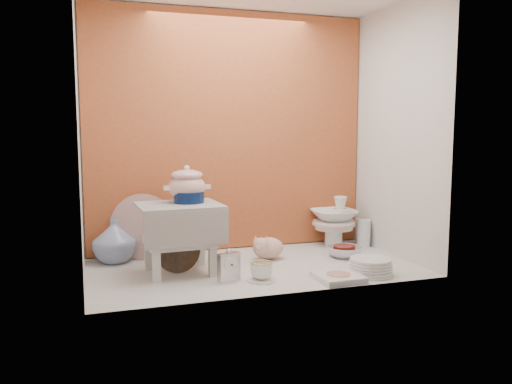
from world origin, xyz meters
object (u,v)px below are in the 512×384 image
Objects in this scene: floral_platter at (143,227)px; mantel_clock at (229,265)px; step_stool at (180,239)px; dinner_plate_stack at (370,266)px; plush_pig at (268,248)px; crystal_bowl at (344,252)px; blue_white_vase at (114,240)px; porcelain_tower at (334,221)px; gold_rim_teacup at (262,270)px; soup_tureen at (187,184)px.

floral_platter is 2.33× the size of mantel_clock.
dinner_plate_stack is at bearing -22.85° from step_stool.
plush_pig reaches higher than crystal_bowl.
blue_white_vase is 1.39m from porcelain_tower.
mantel_clock is (0.21, -0.24, -0.10)m from step_stool.
floral_platter reaches higher than gold_rim_teacup.
gold_rim_teacup is (0.37, -0.28, -0.13)m from step_stool.
blue_white_vase is at bearing 166.95° from crystal_bowl.
gold_rim_teacup reaches higher than dinner_plate_stack.
blue_white_vase is 1.09× the size of plush_pig.
plush_pig is (0.70, -0.24, -0.12)m from floral_platter.
mantel_clock is 0.70× the size of dinner_plate_stack.
floral_platter is at bearing 124.34° from soup_tureen.
porcelain_tower is (1.39, -0.01, 0.04)m from blue_white_vase.
blue_white_vase is (-0.17, -0.03, -0.06)m from floral_platter.
soup_tureen is at bearing 167.92° from plush_pig.
mantel_clock is at bearing -58.99° from floral_platter.
blue_white_vase is at bearing 151.52° from dinner_plate_stack.
step_stool is 1.30× the size of porcelain_tower.
step_stool is 1.02m from dinner_plate_stack.
porcelain_tower is at bearing 40.69° from gold_rim_teacup.
blue_white_vase is 0.93m from gold_rim_teacup.
plush_pig is (0.34, 0.36, -0.01)m from mantel_clock.
dinner_plate_stack is (0.41, -0.47, -0.03)m from plush_pig.
floral_platter is at bearing 163.87° from crystal_bowl.
blue_white_vase is at bearing -170.44° from floral_platter.
porcelain_tower reaches higher than blue_white_vase.
dinner_plate_stack is at bearing -100.06° from porcelain_tower.
step_stool is at bearing -133.46° from soup_tureen.
porcelain_tower is (0.87, 0.56, 0.08)m from mantel_clock.
blue_white_vase is 1.36m from crystal_bowl.
porcelain_tower is at bearing 14.69° from soup_tureen.
crystal_bowl is at bearing 26.50° from gold_rim_teacup.
mantel_clock is at bearing 171.22° from dinner_plate_stack.
floral_platter reaches higher than blue_white_vase.
step_stool reaches higher than dinner_plate_stack.
plush_pig is 2.11× the size of gold_rim_teacup.
soup_tureen is 1.02× the size of dinner_plate_stack.
step_stool reaches higher than porcelain_tower.
floral_platter is at bearing 178.02° from porcelain_tower.
mantel_clock is 1.48× the size of gold_rim_teacup.
floral_platter is 1.64× the size of dinner_plate_stack.
step_stool is at bearing -67.01° from floral_platter.
dinner_plate_stack is at bearing -6.76° from gold_rim_teacup.
plush_pig is 0.63m from dinner_plate_stack.
step_stool is at bearing -163.14° from porcelain_tower.
blue_white_vase is 1.55× the size of mantel_clock.
floral_platter is 0.71m from mantel_clock.
crystal_bowl is at bearing 3.72° from mantel_clock.
blue_white_vase reaches higher than dinner_plate_stack.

